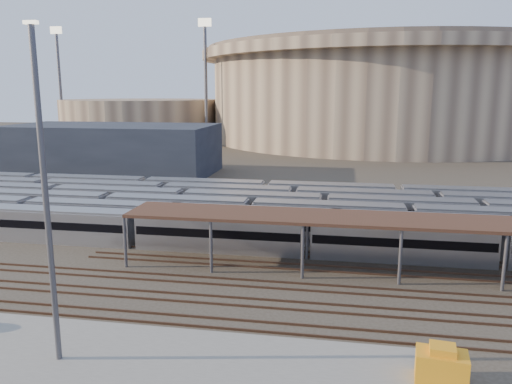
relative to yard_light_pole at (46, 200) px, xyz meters
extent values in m
plane|color=#383026|center=(4.80, 15.75, -10.50)|extent=(420.00, 420.00, 0.00)
cube|color=gray|center=(-0.20, 0.75, -10.40)|extent=(50.00, 9.00, 0.20)
cube|color=#A6A7AA|center=(-4.91, 23.75, -8.70)|extent=(112.00, 2.90, 3.60)
cube|color=#A6A7AA|center=(-2.06, 27.95, -8.70)|extent=(112.00, 2.90, 3.60)
cube|color=#A6A7AA|center=(6.29, 32.15, -8.70)|extent=(112.00, 2.90, 3.60)
cube|color=#A6A7AA|center=(-3.70, 36.35, -8.70)|extent=(112.00, 2.90, 3.60)
cube|color=#A6A7AA|center=(10.75, 40.55, -8.70)|extent=(112.00, 2.90, 3.60)
cube|color=#A6A7AA|center=(6.27, 44.75, -8.70)|extent=(112.00, 2.90, 3.60)
cylinder|color=#535257|center=(-3.20, 17.05, -8.00)|extent=(0.30, 0.30, 5.00)
cylinder|color=#535257|center=(-3.20, 22.45, -8.00)|extent=(0.30, 0.30, 5.00)
cylinder|color=#535257|center=(5.37, 17.05, -8.00)|extent=(0.30, 0.30, 5.00)
cylinder|color=#535257|center=(5.37, 22.45, -8.00)|extent=(0.30, 0.30, 5.00)
cylinder|color=#535257|center=(13.94, 17.05, -8.00)|extent=(0.30, 0.30, 5.00)
cylinder|color=#535257|center=(13.94, 22.45, -8.00)|extent=(0.30, 0.30, 5.00)
cylinder|color=#535257|center=(22.51, 17.05, -8.00)|extent=(0.30, 0.30, 5.00)
cylinder|color=#535257|center=(22.51, 22.45, -8.00)|extent=(0.30, 0.30, 5.00)
cylinder|color=#535257|center=(31.08, 17.05, -8.00)|extent=(0.30, 0.30, 5.00)
cylinder|color=#535257|center=(31.08, 22.45, -8.00)|extent=(0.30, 0.30, 5.00)
cube|color=#3C2918|center=(26.80, 19.75, -5.35)|extent=(60.00, 6.00, 0.30)
cube|color=#4C3323|center=(4.80, 14.00, -10.41)|extent=(170.00, 0.12, 0.18)
cube|color=#4C3323|center=(4.80, 15.50, -10.41)|extent=(170.00, 0.12, 0.18)
cube|color=#4C3323|center=(4.80, 10.00, -10.41)|extent=(170.00, 0.12, 0.18)
cube|color=#4C3323|center=(4.80, 11.50, -10.41)|extent=(170.00, 0.12, 0.18)
cube|color=#4C3323|center=(4.80, 6.00, -10.41)|extent=(170.00, 0.12, 0.18)
cube|color=#4C3323|center=(4.80, 7.50, -10.41)|extent=(170.00, 0.12, 0.18)
cylinder|color=tan|center=(29.80, 155.75, 3.50)|extent=(116.00, 116.00, 28.00)
cylinder|color=tan|center=(29.80, 155.75, 19.00)|extent=(124.00, 124.00, 3.00)
cylinder|color=brown|center=(29.80, 155.75, 21.25)|extent=(120.00, 120.00, 1.50)
cylinder|color=tan|center=(-55.20, 145.75, -3.50)|extent=(56.00, 56.00, 14.00)
cube|color=#1E232D|center=(-30.20, 70.75, -5.50)|extent=(42.00, 20.00, 10.00)
cylinder|color=#535257|center=(-25.20, 125.75, 7.50)|extent=(1.00, 1.00, 36.00)
cube|color=#FFF2CC|center=(-25.20, 125.75, 26.70)|extent=(4.00, 0.60, 2.40)
cylinder|color=#535257|center=(-80.20, 135.75, 7.50)|extent=(1.00, 1.00, 36.00)
cube|color=#FFF2CC|center=(-80.20, 135.75, 26.70)|extent=(4.00, 0.60, 2.40)
cylinder|color=#535257|center=(-5.20, 175.75, 7.50)|extent=(1.00, 1.00, 36.00)
cube|color=#FFF2CC|center=(-5.20, 175.75, 26.70)|extent=(4.00, 0.60, 2.40)
cylinder|color=#535257|center=(0.00, 0.00, -0.18)|extent=(0.36, 0.36, 20.23)
cube|color=#FFF2CC|center=(0.00, 0.00, 10.03)|extent=(0.81, 0.32, 0.20)
cube|color=orange|center=(23.30, 1.51, -9.40)|extent=(3.09, 2.15, 1.80)
camera|label=1|loc=(17.28, -26.24, 6.28)|focal=35.00mm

